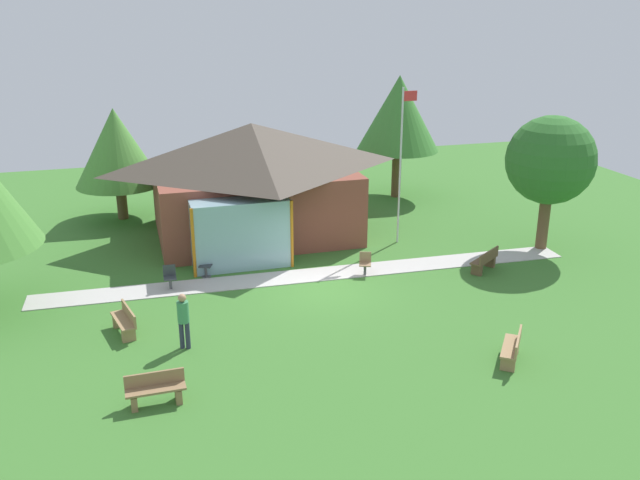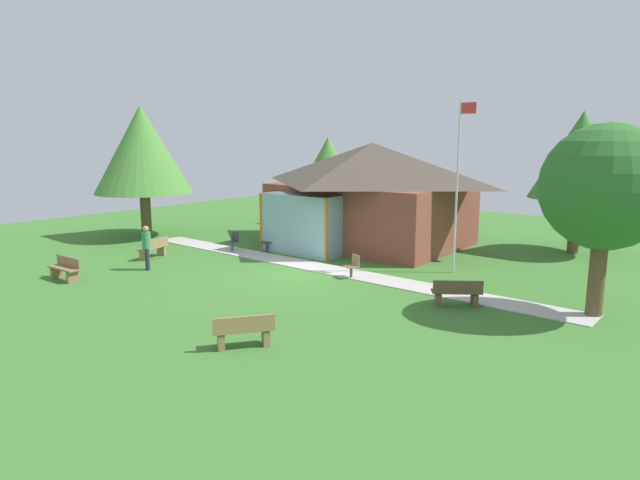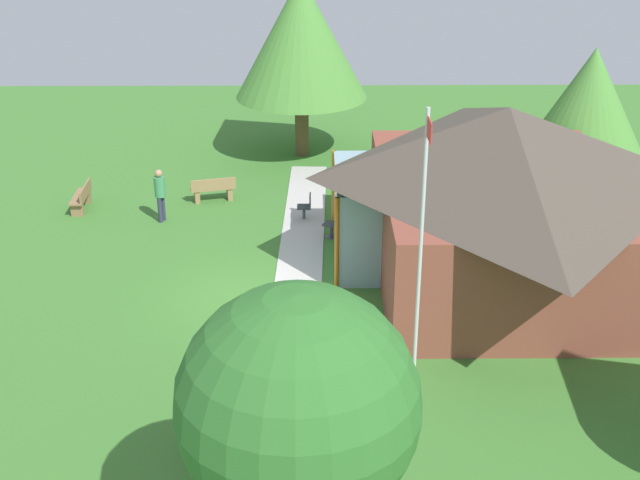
# 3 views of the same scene
# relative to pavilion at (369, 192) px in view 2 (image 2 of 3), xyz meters

# --- Properties ---
(ground_plane) EXTENTS (44.00, 44.00, 0.00)m
(ground_plane) POSITION_rel_pavilion_xyz_m (1.21, -6.51, -2.54)
(ground_plane) COLOR #3D752D
(pavilion) EXTENTS (9.25, 8.16, 4.87)m
(pavilion) POSITION_rel_pavilion_xyz_m (0.00, 0.00, 0.00)
(pavilion) COLOR brown
(pavilion) RESTS_ON ground_plane
(footpath) EXTENTS (20.24, 1.91, 0.03)m
(footpath) POSITION_rel_pavilion_xyz_m (1.21, -5.31, -2.52)
(footpath) COLOR #BCB7B2
(footpath) RESTS_ON ground_plane
(flagpole) EXTENTS (0.64, 0.08, 6.49)m
(flagpole) POSITION_rel_pavilion_xyz_m (5.69, -2.72, 1.01)
(flagpole) COLOR silver
(flagpole) RESTS_ON ground_plane
(bench_mid_left) EXTENTS (0.78, 1.56, 0.84)m
(bench_mid_left) POSITION_rel_pavilion_xyz_m (-5.61, -8.22, -2.14)
(bench_mid_left) COLOR #9E7A51
(bench_mid_left) RESTS_ON ground_plane
(bench_mid_right) EXTENTS (1.48, 1.22, 0.84)m
(bench_mid_right) POSITION_rel_pavilion_xyz_m (7.58, -6.70, -2.14)
(bench_mid_right) COLOR brown
(bench_mid_right) RESTS_ON ground_plane
(bench_front_right) EXTENTS (1.25, 1.46, 0.84)m
(bench_front_right) POSITION_rel_pavilion_xyz_m (4.89, -13.06, -2.14)
(bench_front_right) COLOR #9E7A51
(bench_front_right) RESTS_ON ground_plane
(bench_front_left) EXTENTS (1.51, 0.48, 0.84)m
(bench_front_left) POSITION_rel_pavilion_xyz_m (-4.93, -12.46, -2.14)
(bench_front_left) COLOR olive
(bench_front_left) RESTS_ON ground_plane
(patio_chair_porch_left) EXTENTS (0.58, 0.58, 0.86)m
(patio_chair_porch_left) POSITION_rel_pavilion_xyz_m (-2.63, -4.26, -2.12)
(patio_chair_porch_left) COLOR #33383D
(patio_chair_porch_left) RESTS_ON ground_plane
(patio_chair_west) EXTENTS (0.45, 0.45, 0.86)m
(patio_chair_west) POSITION_rel_pavilion_xyz_m (-4.02, -5.10, -2.12)
(patio_chair_west) COLOR #33383D
(patio_chair_west) RESTS_ON ground_plane
(patio_chair_lawn_spare) EXTENTS (0.57, 0.57, 0.86)m
(patio_chair_lawn_spare) POSITION_rel_pavilion_xyz_m (3.09, -5.78, -2.12)
(patio_chair_lawn_spare) COLOR #8C6B4C
(patio_chair_lawn_spare) RESTS_ON ground_plane
(visitor_strolling_lawn) EXTENTS (0.34, 0.34, 1.74)m
(visitor_strolling_lawn) POSITION_rel_pavilion_xyz_m (-3.94, -9.69, -1.52)
(visitor_strolling_lawn) COLOR #2D3347
(visitor_strolling_lawn) RESTS_ON ground_plane
(tree_behind_pavilion_right) EXTENTS (4.19, 4.19, 6.25)m
(tree_behind_pavilion_right) POSITION_rel_pavilion_xyz_m (8.33, 4.01, 1.80)
(tree_behind_pavilion_right) COLOR brown
(tree_behind_pavilion_right) RESTS_ON ground_plane
(tree_east_hedge) EXTENTS (3.54, 3.54, 5.50)m
(tree_east_hedge) POSITION_rel_pavilion_xyz_m (11.09, -5.10, 1.17)
(tree_east_hedge) COLOR brown
(tree_east_hedge) RESTS_ON ground_plane
(tree_west_hedge) EXTENTS (4.93, 4.93, 6.74)m
(tree_west_hedge) POSITION_rel_pavilion_xyz_m (-10.37, -5.28, 1.96)
(tree_west_hedge) COLOR brown
(tree_west_hedge) RESTS_ON ground_plane
(tree_behind_pavilion_left) EXTENTS (3.95, 3.95, 5.18)m
(tree_behind_pavilion_left) POSITION_rel_pavilion_xyz_m (-5.51, 4.02, 0.85)
(tree_behind_pavilion_left) COLOR brown
(tree_behind_pavilion_left) RESTS_ON ground_plane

